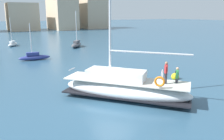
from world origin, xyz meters
TOP-DOWN VIEW (x-y plane):
  - ground_plane at (0.00, 0.00)m, footprint 400.00×400.00m
  - main_sailboat at (1.21, 0.27)m, footprint 8.11×8.82m
  - moored_sloop_far at (7.96, 27.85)m, footprint 4.02×4.83m
  - moored_catamaran at (-2.43, 35.21)m, footprint 2.68×3.85m
  - moored_cutter_right at (-1.60, 18.83)m, footprint 4.23×1.33m
  - mooring_buoy at (8.42, 2.36)m, footprint 0.75×0.75m

SIDE VIEW (x-z plane):
  - ground_plane at x=0.00m, z-range 0.00..0.00m
  - mooring_buoy at x=8.42m, z-range -0.26..0.71m
  - moored_catamaran at x=-2.43m, z-range -2.30..3.19m
  - moored_cutter_right at x=-1.60m, z-range -2.03..2.93m
  - moored_sloop_far at x=7.96m, z-range -2.82..3.89m
  - main_sailboat at x=1.21m, z-range -5.66..7.48m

